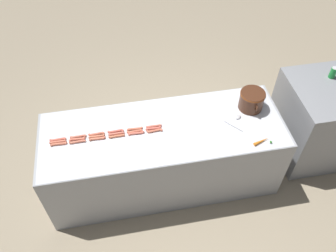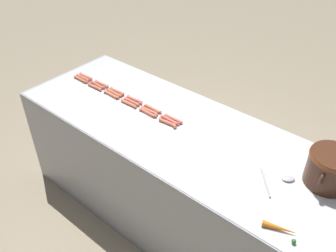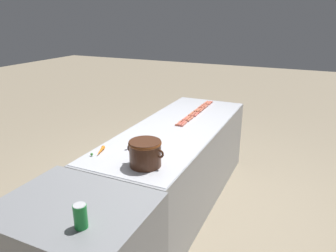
{
  "view_description": "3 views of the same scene",
  "coord_description": "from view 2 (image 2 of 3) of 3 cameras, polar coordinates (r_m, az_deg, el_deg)",
  "views": [
    {
      "loc": [
        2.18,
        -0.35,
        3.4
      ],
      "look_at": [
        -0.04,
        0.06,
        0.85
      ],
      "focal_mm": 37.49,
      "sensor_mm": 36.0,
      "label": 1
    },
    {
      "loc": [
        1.5,
        1.17,
        2.28
      ],
      "look_at": [
        0.09,
        -0.01,
        0.91
      ],
      "focal_mm": 38.82,
      "sensor_mm": 36.0,
      "label": 2
    },
    {
      "loc": [
        -1.21,
        2.84,
        1.94
      ],
      "look_at": [
        0.02,
        0.17,
        0.91
      ],
      "focal_mm": 33.86,
      "sensor_mm": 36.0,
      "label": 3
    }
  ],
  "objects": [
    {
      "name": "hot_dog_4",
      "position": [
        2.54,
        -2.42,
        2.7
      ],
      "size": [
        0.03,
        0.16,
        0.02
      ],
      "color": "#D26E52",
      "rests_on": "griddle_counter"
    },
    {
      "name": "hot_dog_0",
      "position": [
        3.01,
        -12.82,
        7.59
      ],
      "size": [
        0.03,
        0.16,
        0.02
      ],
      "color": "#D86450",
      "rests_on": "griddle_counter"
    },
    {
      "name": "hot_dog_15",
      "position": [
        2.61,
        -6.21,
        3.54
      ],
      "size": [
        0.03,
        0.16,
        0.02
      ],
      "color": "#D46F4D",
      "rests_on": "griddle_counter"
    },
    {
      "name": "hot_dog_8",
      "position": [
        2.75,
        -8.49,
        5.15
      ],
      "size": [
        0.03,
        0.16,
        0.02
      ],
      "color": "#CE7251",
      "rests_on": "griddle_counter"
    },
    {
      "name": "hot_dog_3",
      "position": [
        2.65,
        -5.31,
        4.15
      ],
      "size": [
        0.03,
        0.16,
        0.02
      ],
      "color": "#D66353",
      "rests_on": "griddle_counter"
    },
    {
      "name": "hot_dog_1",
      "position": [
        2.88,
        -10.4,
        6.51
      ],
      "size": [
        0.03,
        0.16,
        0.02
      ],
      "color": "#CA6D56",
      "rests_on": "griddle_counter"
    },
    {
      "name": "hot_dog_11",
      "position": [
        2.43,
        0.27,
        0.92
      ],
      "size": [
        0.03,
        0.16,
        0.02
      ],
      "color": "#D66454",
      "rests_on": "griddle_counter"
    },
    {
      "name": "hot_dog_10",
      "position": [
        2.52,
        -2.96,
        2.42
      ],
      "size": [
        0.03,
        0.16,
        0.02
      ],
      "color": "#CE6C50",
      "rests_on": "griddle_counter"
    },
    {
      "name": "hot_dog_16",
      "position": [
        2.5,
        -3.18,
        2.08
      ],
      "size": [
        0.03,
        0.16,
        0.02
      ],
      "color": "#D86854",
      "rests_on": "griddle_counter"
    },
    {
      "name": "serving_spoon",
      "position": [
        2.1,
        17.28,
        -8.06
      ],
      "size": [
        0.23,
        0.2,
        0.02
      ],
      "color": "#B7B7BC",
      "rests_on": "griddle_counter"
    },
    {
      "name": "ground_plane",
      "position": [
        2.97,
        1.36,
        -13.5
      ],
      "size": [
        20.0,
        20.0,
        0.0
      ],
      "primitive_type": "plane",
      "color": "gray"
    },
    {
      "name": "griddle_counter",
      "position": [
        2.66,
        1.49,
        -7.63
      ],
      "size": [
        0.86,
        2.38,
        0.85
      ],
      "color": "#9EA0A5",
      "rests_on": "ground_plane"
    },
    {
      "name": "hot_dog_9",
      "position": [
        2.63,
        -5.73,
        3.82
      ],
      "size": [
        0.03,
        0.16,
        0.02
      ],
      "color": "#CB6A56",
      "rests_on": "griddle_counter"
    },
    {
      "name": "carrot",
      "position": [
        1.86,
        17.3,
        -15.18
      ],
      "size": [
        0.08,
        0.18,
        0.03
      ],
      "color": "orange",
      "rests_on": "griddle_counter"
    },
    {
      "name": "hot_dog_12",
      "position": [
        2.97,
        -13.54,
        7.12
      ],
      "size": [
        0.03,
        0.16,
        0.02
      ],
      "color": "#D46D50",
      "rests_on": "griddle_counter"
    },
    {
      "name": "hot_dog_5",
      "position": [
        2.44,
        0.85,
        1.13
      ],
      "size": [
        0.03,
        0.16,
        0.02
      ],
      "color": "#CA6A55",
      "rests_on": "griddle_counter"
    },
    {
      "name": "hot_dog_2",
      "position": [
        2.76,
        -8.03,
        5.41
      ],
      "size": [
        0.03,
        0.16,
        0.02
      ],
      "color": "#CE6A51",
      "rests_on": "griddle_counter"
    },
    {
      "name": "bean_pot",
      "position": [
        2.11,
        24.15,
        -5.91
      ],
      "size": [
        0.31,
        0.25,
        0.2
      ],
      "color": "#472616",
      "rests_on": "griddle_counter"
    },
    {
      "name": "hot_dog_6",
      "position": [
        2.99,
        -13.23,
        7.39
      ],
      "size": [
        0.02,
        0.16,
        0.02
      ],
      "color": "#D26F55",
      "rests_on": "griddle_counter"
    },
    {
      "name": "hot_dog_7",
      "position": [
        2.87,
        -10.99,
        6.32
      ],
      "size": [
        0.03,
        0.16,
        0.02
      ],
      "color": "#D26850",
      "rests_on": "griddle_counter"
    },
    {
      "name": "hot_dog_17",
      "position": [
        2.4,
        -0.08,
        0.52
      ],
      "size": [
        0.03,
        0.16,
        0.02
      ],
      "color": "#CC6A4F",
      "rests_on": "griddle_counter"
    },
    {
      "name": "hot_dog_13",
      "position": [
        2.85,
        -11.46,
        6.05
      ],
      "size": [
        0.03,
        0.16,
        0.02
      ],
      "color": "#CB6D54",
      "rests_on": "griddle_counter"
    },
    {
      "name": "hot_dog_14",
      "position": [
        2.73,
        -8.87,
        4.87
      ],
      "size": [
        0.03,
        0.16,
        0.02
      ],
      "color": "#D67155",
      "rests_on": "griddle_counter"
    }
  ]
}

